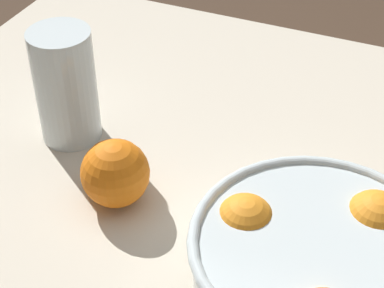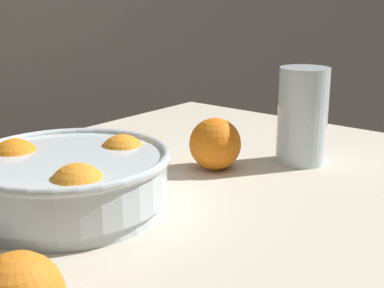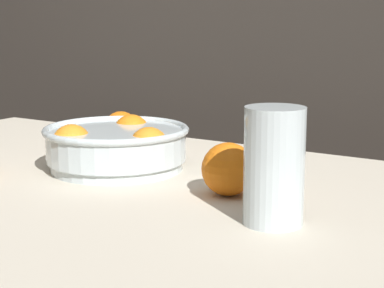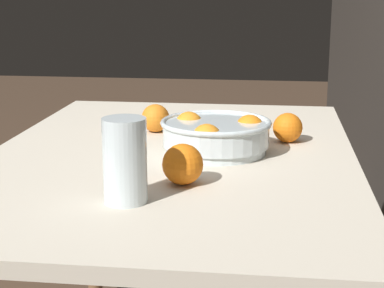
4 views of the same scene
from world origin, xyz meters
name	(u,v)px [view 2 (image 2 of 4)]	position (x,y,z in m)	size (l,w,h in m)	color
dining_table	(138,287)	(0.00, 0.00, 0.64)	(1.27, 0.86, 0.72)	beige
fruit_bowl	(70,178)	(-0.01, 0.10, 0.76)	(0.26, 0.26, 0.09)	silver
juice_glass	(302,119)	(0.36, -0.03, 0.79)	(0.08, 0.08, 0.16)	#F4A314
orange_loose_near_bowl	(215,144)	(0.24, 0.06, 0.76)	(0.08, 0.08, 0.08)	orange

